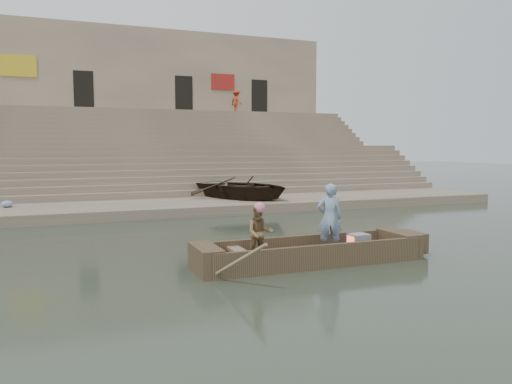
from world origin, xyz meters
TOP-DOWN VIEW (x-y plane):
  - ground at (0.00, 0.00)m, footprint 120.00×120.00m
  - lower_landing at (0.00, 8.00)m, footprint 32.00×4.00m
  - mid_landing at (0.00, 15.50)m, footprint 32.00×3.00m
  - upper_landing at (0.00, 22.50)m, footprint 32.00×3.00m
  - ghat_steps at (0.00, 17.19)m, footprint 32.00×11.00m
  - building_wall at (0.00, 26.50)m, footprint 32.00×5.07m
  - main_rowboat at (1.75, -2.30)m, footprint 5.00×1.30m
  - rowboat_trim at (1.97, -2.31)m, footprint 6.04×2.63m
  - standing_man at (2.29, -2.27)m, footprint 0.71×0.60m
  - rowing_man at (0.39, -2.49)m, footprint 0.70×0.60m
  - television at (3.09, -2.30)m, footprint 0.46×0.42m
  - beached_rowboat at (4.00, 8.53)m, footprint 5.32×5.93m
  - pedestrian at (8.51, 22.32)m, footprint 0.94×1.22m

SIDE VIEW (x-z plane):
  - ground at x=0.00m, z-range 0.00..0.00m
  - main_rowboat at x=1.75m, z-range 0.00..0.22m
  - lower_landing at x=0.00m, z-range 0.00..0.40m
  - rowboat_trim at x=1.97m, z-range -0.65..1.27m
  - television at x=3.09m, z-range 0.22..0.62m
  - rowing_man at x=0.39m, z-range 0.22..1.47m
  - beached_rowboat at x=4.00m, z-range 0.40..1.41m
  - standing_man at x=2.29m, z-range 0.22..1.88m
  - mid_landing at x=0.00m, z-range 0.00..2.80m
  - ghat_steps at x=0.00m, z-range -0.80..4.40m
  - upper_landing at x=0.00m, z-range 0.00..5.20m
  - building_wall at x=0.00m, z-range 0.00..11.20m
  - pedestrian at x=8.51m, z-range 5.20..6.86m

